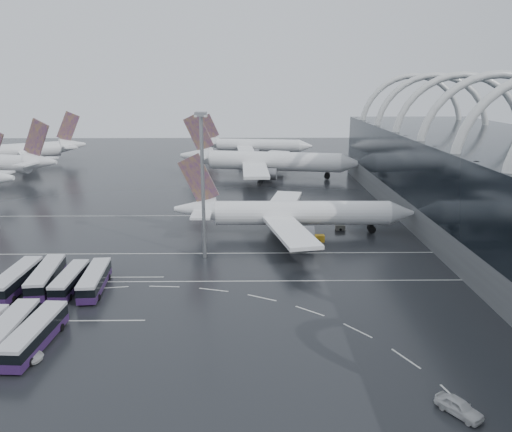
{
  "coord_description": "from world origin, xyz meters",
  "views": [
    {
      "loc": [
        4.88,
        -80.35,
        33.06
      ],
      "look_at": [
        6.16,
        14.06,
        7.0
      ],
      "focal_mm": 35.0,
      "sensor_mm": 36.0,
      "label": 1
    }
  ],
  "objects_px": {
    "bus_row_near_b": "(46,277)",
    "gse_cart_belly_b": "(340,227)",
    "van_curve_a": "(21,355)",
    "bus_row_near_a": "(16,280)",
    "bus_row_near_c": "(70,280)",
    "airliner_main": "(290,214)",
    "gse_cart_belly_e": "(296,228)",
    "airliner_gate_c": "(252,146)",
    "bus_row_near_d": "(95,280)",
    "airliner_gate_b": "(265,162)",
    "bus_row_far_c": "(35,334)",
    "van_curve_b": "(459,407)",
    "floodlight_mast": "(202,169)",
    "bus_row_far_b": "(8,332)",
    "gse_cart_belly_a": "(318,238)",
    "jet_remote_far": "(28,150)"
  },
  "relations": [
    {
      "from": "bus_row_near_b",
      "to": "gse_cart_belly_e",
      "type": "bearing_deg",
      "value": -60.13
    },
    {
      "from": "jet_remote_far",
      "to": "bus_row_near_c",
      "type": "relative_size",
      "value": 3.56
    },
    {
      "from": "airliner_gate_b",
      "to": "bus_row_far_b",
      "type": "distance_m",
      "value": 118.65
    },
    {
      "from": "floodlight_mast",
      "to": "gse_cart_belly_a",
      "type": "height_order",
      "value": "floodlight_mast"
    },
    {
      "from": "gse_cart_belly_a",
      "to": "gse_cart_belly_b",
      "type": "bearing_deg",
      "value": 53.64
    },
    {
      "from": "bus_row_near_d",
      "to": "bus_row_far_c",
      "type": "height_order",
      "value": "bus_row_far_c"
    },
    {
      "from": "bus_row_near_b",
      "to": "bus_row_near_c",
      "type": "bearing_deg",
      "value": -108.63
    },
    {
      "from": "bus_row_far_b",
      "to": "gse_cart_belly_e",
      "type": "distance_m",
      "value": 64.96
    },
    {
      "from": "bus_row_near_d",
      "to": "gse_cart_belly_e",
      "type": "relative_size",
      "value": 6.77
    },
    {
      "from": "airliner_gate_c",
      "to": "bus_row_far_c",
      "type": "height_order",
      "value": "airliner_gate_c"
    },
    {
      "from": "bus_row_near_c",
      "to": "van_curve_a",
      "type": "height_order",
      "value": "bus_row_near_c"
    },
    {
      "from": "bus_row_near_d",
      "to": "bus_row_near_c",
      "type": "bearing_deg",
      "value": 84.25
    },
    {
      "from": "van_curve_a",
      "to": "airliner_gate_c",
      "type": "bearing_deg",
      "value": -1.35
    },
    {
      "from": "bus_row_far_b",
      "to": "van_curve_a",
      "type": "relative_size",
      "value": 2.61
    },
    {
      "from": "airliner_main",
      "to": "van_curve_b",
      "type": "xyz_separation_m",
      "value": [
        12.3,
        -62.04,
        -3.63
      ]
    },
    {
      "from": "airliner_gate_b",
      "to": "gse_cart_belly_e",
      "type": "relative_size",
      "value": 32.44
    },
    {
      "from": "bus_row_near_a",
      "to": "airliner_main",
      "type": "bearing_deg",
      "value": -55.94
    },
    {
      "from": "airliner_gate_b",
      "to": "bus_row_near_a",
      "type": "xyz_separation_m",
      "value": [
        -43.15,
        -95.58,
        -3.6
      ]
    },
    {
      "from": "jet_remote_far",
      "to": "gse_cart_belly_a",
      "type": "xyz_separation_m",
      "value": [
        103.2,
        -101.35,
        -4.57
      ]
    },
    {
      "from": "bus_row_near_c",
      "to": "bus_row_far_b",
      "type": "relative_size",
      "value": 0.89
    },
    {
      "from": "airliner_main",
      "to": "floodlight_mast",
      "type": "height_order",
      "value": "floodlight_mast"
    },
    {
      "from": "bus_row_near_d",
      "to": "bus_row_far_b",
      "type": "relative_size",
      "value": 0.96
    },
    {
      "from": "bus_row_far_b",
      "to": "gse_cart_belly_b",
      "type": "height_order",
      "value": "bus_row_far_b"
    },
    {
      "from": "bus_row_near_d",
      "to": "bus_row_far_b",
      "type": "distance_m",
      "value": 18.32
    },
    {
      "from": "van_curve_a",
      "to": "bus_row_near_a",
      "type": "bearing_deg",
      "value": 33.72
    },
    {
      "from": "airliner_gate_b",
      "to": "airliner_gate_c",
      "type": "relative_size",
      "value": 1.22
    },
    {
      "from": "bus_row_near_c",
      "to": "bus_row_far_c",
      "type": "height_order",
      "value": "bus_row_far_c"
    },
    {
      "from": "bus_row_near_c",
      "to": "bus_row_near_a",
      "type": "bearing_deg",
      "value": 91.1
    },
    {
      "from": "airliner_gate_b",
      "to": "floodlight_mast",
      "type": "distance_m",
      "value": 82.57
    },
    {
      "from": "bus_row_near_a",
      "to": "bus_row_near_c",
      "type": "bearing_deg",
      "value": -87.9
    },
    {
      "from": "airliner_gate_b",
      "to": "van_curve_b",
      "type": "xyz_separation_m",
      "value": [
        15.7,
        -127.18,
        -4.64
      ]
    },
    {
      "from": "bus_row_near_a",
      "to": "gse_cart_belly_b",
      "type": "bearing_deg",
      "value": -59.71
    },
    {
      "from": "airliner_gate_b",
      "to": "floodlight_mast",
      "type": "height_order",
      "value": "floodlight_mast"
    },
    {
      "from": "bus_row_near_d",
      "to": "van_curve_b",
      "type": "height_order",
      "value": "bus_row_near_d"
    },
    {
      "from": "bus_row_near_a",
      "to": "van_curve_a",
      "type": "xyz_separation_m",
      "value": [
        9.87,
        -20.96,
        -1.15
      ]
    },
    {
      "from": "airliner_main",
      "to": "gse_cart_belly_e",
      "type": "xyz_separation_m",
      "value": [
        1.46,
        2.41,
        -3.94
      ]
    },
    {
      "from": "airliner_gate_c",
      "to": "bus_row_near_a",
      "type": "relative_size",
      "value": 3.69
    },
    {
      "from": "bus_row_far_c",
      "to": "floodlight_mast",
      "type": "distance_m",
      "value": 40.82
    },
    {
      "from": "bus_row_near_b",
      "to": "gse_cart_belly_b",
      "type": "xyz_separation_m",
      "value": [
        53.71,
        31.67,
        -1.27
      ]
    },
    {
      "from": "van_curve_a",
      "to": "gse_cart_belly_b",
      "type": "relative_size",
      "value": 2.44
    },
    {
      "from": "bus_row_far_b",
      "to": "van_curve_b",
      "type": "xyz_separation_m",
      "value": [
        52.14,
        -14.32,
        -1.01
      ]
    },
    {
      "from": "bus_row_near_c",
      "to": "bus_row_near_d",
      "type": "bearing_deg",
      "value": -91.46
    },
    {
      "from": "bus_row_far_c",
      "to": "van_curve_b",
      "type": "relative_size",
      "value": 2.75
    },
    {
      "from": "van_curve_b",
      "to": "bus_row_near_a",
      "type": "bearing_deg",
      "value": 116.84
    },
    {
      "from": "bus_row_far_b",
      "to": "floodlight_mast",
      "type": "bearing_deg",
      "value": -35.31
    },
    {
      "from": "airliner_gate_b",
      "to": "gse_cart_belly_a",
      "type": "relative_size",
      "value": 25.05
    },
    {
      "from": "van_curve_b",
      "to": "floodlight_mast",
      "type": "relative_size",
      "value": 0.18
    },
    {
      "from": "bus_row_near_a",
      "to": "bus_row_near_b",
      "type": "bearing_deg",
      "value": -75.19
    },
    {
      "from": "airliner_gate_b",
      "to": "bus_row_far_c",
      "type": "xyz_separation_m",
      "value": [
        -32.81,
        -113.37,
        -3.66
      ]
    },
    {
      "from": "gse_cart_belly_e",
      "to": "bus_row_near_c",
      "type": "bearing_deg",
      "value": -140.39
    }
  ]
}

